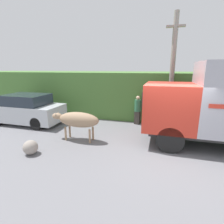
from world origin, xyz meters
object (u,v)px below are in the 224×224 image
at_px(utility_pole, 172,70).
at_px(roadside_rock, 31,147).
at_px(pedestrian_on_hill, 138,109).
at_px(brown_cow, 78,120).
at_px(parked_suv, 26,110).

xyz_separation_m(utility_pole, roadside_rock, (-4.97, -4.82, -2.73)).
height_order(pedestrian_on_hill, utility_pole, utility_pole).
relative_size(brown_cow, parked_suv, 0.53).
bearing_deg(brown_cow, pedestrian_on_hill, 55.16).
distance_m(parked_suv, roadside_rock, 4.27).
relative_size(pedestrian_on_hill, utility_pole, 0.28).
relative_size(brown_cow, pedestrian_on_hill, 1.37).
relative_size(parked_suv, utility_pole, 0.73).
bearing_deg(roadside_rock, parked_suv, 132.74).
bearing_deg(pedestrian_on_hill, brown_cow, 72.21).
bearing_deg(brown_cow, utility_pole, 40.30).
bearing_deg(parked_suv, roadside_rock, -51.03).
bearing_deg(roadside_rock, utility_pole, 44.12).
xyz_separation_m(brown_cow, roadside_rock, (-1.10, -1.69, -0.67)).
distance_m(utility_pole, roadside_rock, 7.45).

